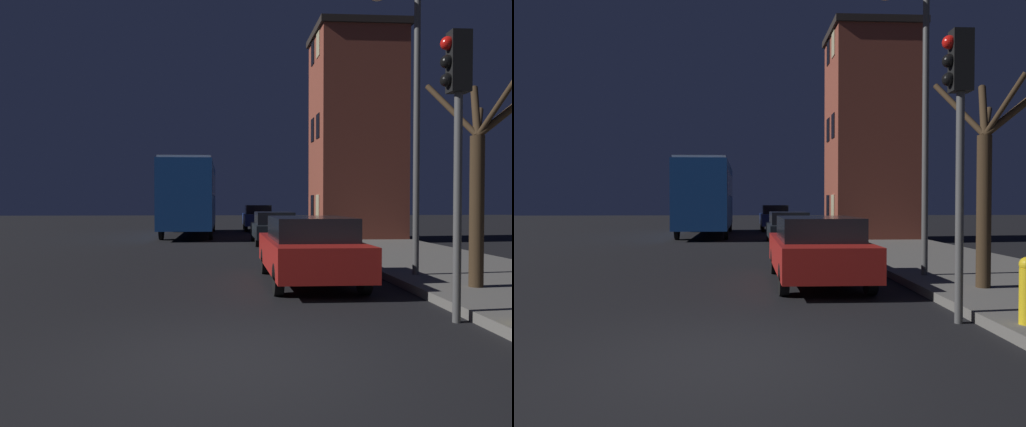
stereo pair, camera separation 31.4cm
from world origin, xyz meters
TOP-DOWN VIEW (x-y plane):
  - ground_plane at (0.00, 0.00)m, footprint 120.00×120.00m
  - brick_building at (6.04, 17.32)m, footprint 4.05×3.90m
  - streetlamp at (3.67, 5.26)m, footprint 1.24×0.54m
  - traffic_light at (3.29, 1.54)m, footprint 0.43×0.24m
  - bare_tree at (4.77, 3.65)m, footprint 1.86×1.80m
  - bus at (-1.89, 21.16)m, footprint 2.53×9.57m
  - car_near_lane at (1.73, 5.23)m, footprint 1.86×4.52m
  - car_mid_lane at (2.00, 15.47)m, footprint 1.73×4.24m
  - car_far_lane at (2.01, 25.40)m, footprint 1.74×3.92m

SIDE VIEW (x-z plane):
  - ground_plane at x=0.00m, z-range 0.00..0.00m
  - car_mid_lane at x=2.00m, z-range 0.04..1.40m
  - car_near_lane at x=1.73m, z-range 0.04..1.51m
  - car_far_lane at x=2.01m, z-range 0.04..1.63m
  - bare_tree at x=4.77m, z-range 0.23..4.34m
  - bus at x=-1.89m, z-range 0.35..4.23m
  - traffic_light at x=3.29m, z-range 0.94..5.25m
  - brick_building at x=6.04m, z-range 0.19..9.78m
  - streetlamp at x=3.67m, z-range 1.84..8.45m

